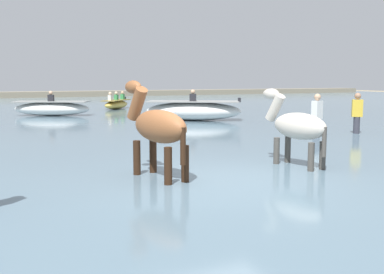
{
  "coord_description": "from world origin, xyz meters",
  "views": [
    {
      "loc": [
        -3.79,
        -6.78,
        2.07
      ],
      "look_at": [
        0.38,
        2.0,
        0.85
      ],
      "focal_mm": 43.56,
      "sensor_mm": 36.0,
      "label": 1
    }
  ],
  "objects_px": {
    "boat_mid_outer": "(193,111)",
    "horse_trailing_pinto": "(297,128)",
    "person_wading_close": "(317,119)",
    "boat_near_starboard": "(116,104)",
    "boat_far_inshore": "(52,108)",
    "person_onlooker_right": "(357,117)",
    "horse_lead_chestnut": "(157,129)"
  },
  "relations": [
    {
      "from": "horse_lead_chestnut",
      "to": "boat_far_inshore",
      "type": "bearing_deg",
      "value": 88.09
    },
    {
      "from": "boat_near_starboard",
      "to": "boat_mid_outer",
      "type": "xyz_separation_m",
      "value": [
        0.78,
        -8.61,
        0.12
      ]
    },
    {
      "from": "boat_mid_outer",
      "to": "boat_far_inshore",
      "type": "distance_m",
      "value": 7.04
    },
    {
      "from": "boat_near_starboard",
      "to": "person_onlooker_right",
      "type": "height_order",
      "value": "person_onlooker_right"
    },
    {
      "from": "horse_trailing_pinto",
      "to": "boat_near_starboard",
      "type": "height_order",
      "value": "horse_trailing_pinto"
    },
    {
      "from": "boat_mid_outer",
      "to": "person_onlooker_right",
      "type": "bearing_deg",
      "value": -67.44
    },
    {
      "from": "horse_lead_chestnut",
      "to": "person_wading_close",
      "type": "relative_size",
      "value": 1.25
    },
    {
      "from": "horse_lead_chestnut",
      "to": "person_onlooker_right",
      "type": "relative_size",
      "value": 1.25
    },
    {
      "from": "boat_mid_outer",
      "to": "person_onlooker_right",
      "type": "height_order",
      "value": "boat_mid_outer"
    },
    {
      "from": "boat_mid_outer",
      "to": "horse_trailing_pinto",
      "type": "bearing_deg",
      "value": -104.22
    },
    {
      "from": "horse_lead_chestnut",
      "to": "horse_trailing_pinto",
      "type": "xyz_separation_m",
      "value": [
        2.87,
        -0.17,
        -0.1
      ]
    },
    {
      "from": "horse_trailing_pinto",
      "to": "person_wading_close",
      "type": "relative_size",
      "value": 1.15
    },
    {
      "from": "horse_trailing_pinto",
      "to": "boat_far_inshore",
      "type": "relative_size",
      "value": 0.51
    },
    {
      "from": "boat_near_starboard",
      "to": "boat_mid_outer",
      "type": "bearing_deg",
      "value": -84.82
    },
    {
      "from": "boat_near_starboard",
      "to": "person_wading_close",
      "type": "distance_m",
      "value": 15.22
    },
    {
      "from": "person_onlooker_right",
      "to": "person_wading_close",
      "type": "distance_m",
      "value": 1.71
    },
    {
      "from": "boat_mid_outer",
      "to": "person_wading_close",
      "type": "height_order",
      "value": "boat_mid_outer"
    },
    {
      "from": "boat_far_inshore",
      "to": "person_onlooker_right",
      "type": "distance_m",
      "value": 13.72
    },
    {
      "from": "boat_near_starboard",
      "to": "person_wading_close",
      "type": "relative_size",
      "value": 1.58
    },
    {
      "from": "horse_trailing_pinto",
      "to": "boat_far_inshore",
      "type": "height_order",
      "value": "horse_trailing_pinto"
    },
    {
      "from": "boat_near_starboard",
      "to": "horse_lead_chestnut",
      "type": "bearing_deg",
      "value": -104.06
    },
    {
      "from": "boat_near_starboard",
      "to": "boat_mid_outer",
      "type": "height_order",
      "value": "boat_mid_outer"
    },
    {
      "from": "boat_mid_outer",
      "to": "person_wading_close",
      "type": "distance_m",
      "value": 6.58
    },
    {
      "from": "horse_lead_chestnut",
      "to": "boat_near_starboard",
      "type": "xyz_separation_m",
      "value": [
        4.63,
        18.47,
        -0.58
      ]
    },
    {
      "from": "horse_lead_chestnut",
      "to": "person_onlooker_right",
      "type": "xyz_separation_m",
      "value": [
        8.06,
        3.47,
        -0.34
      ]
    },
    {
      "from": "boat_mid_outer",
      "to": "person_wading_close",
      "type": "relative_size",
      "value": 2.51
    },
    {
      "from": "horse_trailing_pinto",
      "to": "boat_near_starboard",
      "type": "xyz_separation_m",
      "value": [
        1.76,
        18.64,
        -0.48
      ]
    },
    {
      "from": "horse_lead_chestnut",
      "to": "boat_mid_outer",
      "type": "distance_m",
      "value": 11.25
    },
    {
      "from": "horse_lead_chestnut",
      "to": "person_wading_close",
      "type": "xyz_separation_m",
      "value": [
        6.36,
        3.35,
        -0.34
      ]
    },
    {
      "from": "boat_near_starboard",
      "to": "person_wading_close",
      "type": "height_order",
      "value": "person_wading_close"
    },
    {
      "from": "horse_trailing_pinto",
      "to": "boat_far_inshore",
      "type": "xyz_separation_m",
      "value": [
        -2.37,
        15.08,
        -0.41
      ]
    },
    {
      "from": "horse_lead_chestnut",
      "to": "person_onlooker_right",
      "type": "distance_m",
      "value": 8.78
    }
  ]
}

